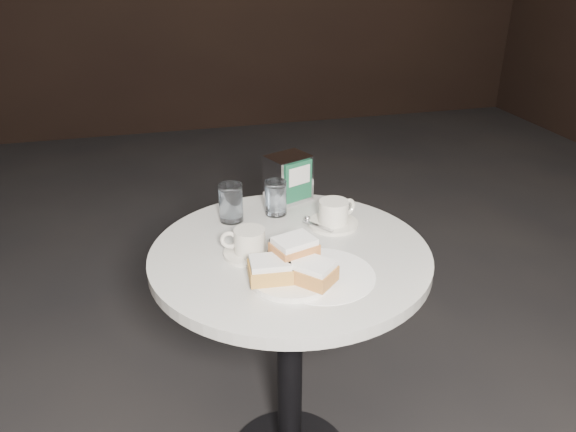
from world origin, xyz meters
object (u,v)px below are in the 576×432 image
Objects in this scene: cafe_table at (290,315)px; coffee_cup_left at (249,244)px; coffee_cup_right at (334,215)px; water_glass_right at (276,198)px; beignet_plate at (292,268)px; napkin_dispenser at (289,178)px; water_glass_left at (231,203)px.

coffee_cup_left reaches higher than cafe_table.
water_glass_right is (-0.13, 0.11, 0.02)m from coffee_cup_right.
napkin_dispenser reaches higher than beignet_plate.
coffee_cup_right is at bearing 34.99° from cafe_table.
coffee_cup_left is 0.20m from water_glass_left.
cafe_table is 5.16× the size of napkin_dispenser.
water_glass_left is 0.13m from water_glass_right.
cafe_table is 7.05× the size of water_glass_left.
coffee_cup_right is at bearing -20.64° from water_glass_left.
cafe_table is 0.34m from water_glass_left.
cafe_table is 0.25m from coffee_cup_left.
coffee_cup_left is (-0.07, 0.14, -0.00)m from beignet_plate.
beignet_plate is 0.35m from water_glass_right.
beignet_plate is at bearing -147.73° from coffee_cup_right.
coffee_cup_right is (0.25, 0.10, 0.00)m from coffee_cup_left.
cafe_table is 0.41m from napkin_dispenser.
napkin_dispenser is (0.11, 0.43, 0.04)m from beignet_plate.
beignet_plate is 0.35m from water_glass_left.
cafe_table is 0.29m from coffee_cup_right.
beignet_plate is at bearing -103.11° from cafe_table.
cafe_table is at bearing -165.87° from coffee_cup_right.
beignet_plate is 0.30m from coffee_cup_right.
napkin_dispenser is at bearing 76.27° from beignet_plate.
water_glass_right is 0.68× the size of napkin_dispenser.
water_glass_right reaches higher than beignet_plate.
water_glass_left is at bearing 103.31° from beignet_plate.
coffee_cup_left is at bearing 116.20° from beignet_plate.
beignet_plate is at bearing -45.72° from coffee_cup_left.
coffee_cup_right is at bearing 39.81° from coffee_cup_left.
cafe_table is at bearing -126.45° from napkin_dispenser.
beignet_plate is at bearing -126.16° from napkin_dispenser.
beignet_plate is at bearing -97.65° from water_glass_right.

